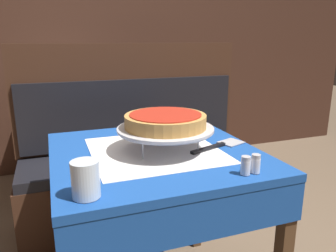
{
  "coord_description": "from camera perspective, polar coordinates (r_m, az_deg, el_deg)",
  "views": [
    {
      "loc": [
        -0.39,
        -1.22,
        1.22
      ],
      "look_at": [
        0.04,
        -0.05,
        0.89
      ],
      "focal_mm": 35.0,
      "sensor_mm": 36.0,
      "label": 1
    }
  ],
  "objects": [
    {
      "name": "water_glass_near",
      "position": [
        0.98,
        -14.16,
        -8.98
      ],
      "size": [
        0.08,
        0.08,
        0.11
      ],
      "color": "silver",
      "rests_on": "dining_table_front"
    },
    {
      "name": "deep_dish_pizza",
      "position": [
        1.31,
        -0.45,
        0.95
      ],
      "size": [
        0.33,
        0.33,
        0.06
      ],
      "color": "#C68E47",
      "rests_on": "pizza_pan_stand"
    },
    {
      "name": "pizza_server",
      "position": [
        1.41,
        8.73,
        -3.39
      ],
      "size": [
        0.29,
        0.15,
        0.01
      ],
      "color": "#BCBCC1",
      "rests_on": "dining_table_front"
    },
    {
      "name": "pizza_pan_stand",
      "position": [
        1.32,
        -0.45,
        -0.65
      ],
      "size": [
        0.39,
        0.39,
        0.1
      ],
      "color": "#ADADB2",
      "rests_on": "dining_table_front"
    },
    {
      "name": "condiment_caddy",
      "position": [
        2.72,
        -18.2,
        5.36
      ],
      "size": [
        0.13,
        0.13,
        0.15
      ],
      "color": "black",
      "rests_on": "dining_table_rear"
    },
    {
      "name": "back_wall_panel",
      "position": [
        3.21,
        -13.54,
        14.07
      ],
      "size": [
        6.0,
        0.04,
        2.4
      ],
      "primitive_type": "cube",
      "color": "#3D2319",
      "rests_on": "ground_plane"
    },
    {
      "name": "pepper_shaker",
      "position": [
        1.16,
        15.02,
        -6.37
      ],
      "size": [
        0.03,
        0.03,
        0.07
      ],
      "color": "silver",
      "rests_on": "dining_table_front"
    },
    {
      "name": "dining_table_front",
      "position": [
        1.39,
        -2.25,
        -8.39
      ],
      "size": [
        0.82,
        0.82,
        0.78
      ],
      "color": "#194799",
      "rests_on": "ground_plane"
    },
    {
      "name": "dining_table_rear",
      "position": [
        2.79,
        -16.86,
        2.78
      ],
      "size": [
        0.69,
        0.69,
        0.77
      ],
      "color": "beige",
      "rests_on": "ground_plane"
    },
    {
      "name": "booth_bench",
      "position": [
        2.23,
        -5.12,
        -8.1
      ],
      "size": [
        1.51,
        0.46,
        1.2
      ],
      "color": "#3D2316",
      "rests_on": "ground_plane"
    },
    {
      "name": "salt_shaker",
      "position": [
        1.14,
        13.36,
        -6.71
      ],
      "size": [
        0.03,
        0.03,
        0.06
      ],
      "color": "silver",
      "rests_on": "dining_table_front"
    }
  ]
}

